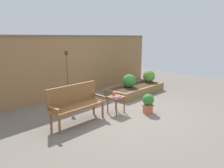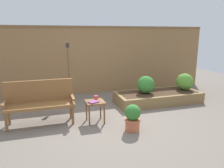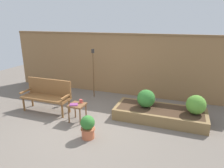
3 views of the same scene
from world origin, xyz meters
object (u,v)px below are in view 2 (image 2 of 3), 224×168
shrub_near_bench (146,85)px  tiki_torch (68,62)px  shrub_far_corner (185,82)px  garden_bench (40,99)px  side_table (95,105)px  potted_boxwood (133,117)px  cup_on_table (96,97)px  book_on_table (93,102)px

shrub_near_bench → tiki_torch: (-2.00, 0.94, 0.60)m
tiki_torch → shrub_far_corner: bearing=-16.1°
garden_bench → side_table: 1.20m
shrub_far_corner → potted_boxwood: bearing=-146.5°
cup_on_table → shrub_near_bench: shrub_near_bench is taller
garden_bench → cup_on_table: 1.21m
potted_boxwood → shrub_far_corner: bearing=33.5°
shrub_far_corner → cup_on_table: bearing=-165.6°
potted_boxwood → cup_on_table: bearing=126.7°
book_on_table → tiki_torch: bearing=76.2°
garden_bench → shrub_near_bench: (2.79, 0.55, -0.00)m
garden_bench → book_on_table: 1.16m
shrub_near_bench → shrub_far_corner: 1.26m
cup_on_table → book_on_table: cup_on_table is taller
book_on_table → shrub_far_corner: (2.95, 0.93, 0.05)m
garden_bench → book_on_table: size_ratio=7.08×
cup_on_table → potted_boxwood: bearing=-53.3°
cup_on_table → tiki_torch: 1.83m
side_table → shrub_far_corner: bearing=16.5°
potted_boxwood → shrub_near_bench: shrub_near_bench is taller
side_table → book_on_table: book_on_table is taller
book_on_table → shrub_far_corner: size_ratio=0.42×
cup_on_table → shrub_far_corner: shrub_far_corner is taller
book_on_table → shrub_near_bench: bearing=5.8°
book_on_table → shrub_near_bench: size_ratio=0.42×
garden_bench → tiki_torch: tiki_torch is taller
cup_on_table → shrub_far_corner: (2.85, 0.73, 0.02)m
tiki_torch → potted_boxwood: bearing=-68.2°
potted_boxwood → tiki_torch: tiki_torch is taller
cup_on_table → shrub_near_bench: 1.75m
side_table → cup_on_table: bearing=68.6°
garden_bench → cup_on_table: (1.20, -0.19, -0.02)m
book_on_table → side_table: bearing=31.8°
cup_on_table → shrub_far_corner: size_ratio=0.24×
shrub_near_bench → potted_boxwood: bearing=-124.0°
book_on_table → potted_boxwood: bearing=-63.6°
side_table → tiki_torch: 1.98m
cup_on_table → book_on_table: (-0.10, -0.20, -0.03)m
garden_bench → shrub_far_corner: 4.09m
shrub_far_corner → garden_bench: bearing=-172.3°
cup_on_table → book_on_table: bearing=-116.9°
book_on_table → garden_bench: bearing=137.8°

